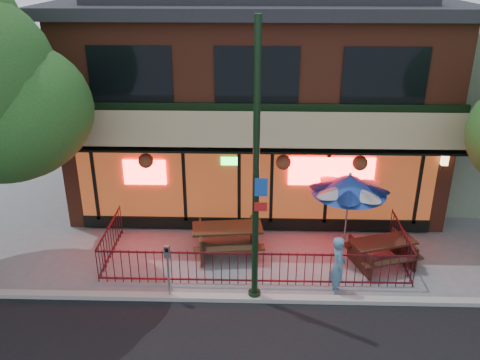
{
  "coord_description": "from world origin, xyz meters",
  "views": [
    {
      "loc": [
        -0.05,
        -11.16,
        8.02
      ],
      "look_at": [
        -0.44,
        2.0,
        2.26
      ],
      "focal_mm": 38.0,
      "sensor_mm": 36.0,
      "label": 1
    }
  ],
  "objects_px": {
    "picnic_table_left": "(228,236)",
    "patio_umbrella": "(349,184)",
    "pedestrian": "(338,266)",
    "parking_meter_near": "(168,263)",
    "picnic_table_right": "(382,249)",
    "street_light": "(256,187)"
  },
  "relations": [
    {
      "from": "picnic_table_left",
      "to": "pedestrian",
      "type": "height_order",
      "value": "pedestrian"
    },
    {
      "from": "patio_umbrella",
      "to": "street_light",
      "type": "bearing_deg",
      "value": -136.3
    },
    {
      "from": "parking_meter_near",
      "to": "picnic_table_left",
      "type": "bearing_deg",
      "value": 58.98
    },
    {
      "from": "street_light",
      "to": "picnic_table_left",
      "type": "distance_m",
      "value": 3.48
    },
    {
      "from": "street_light",
      "to": "picnic_table_right",
      "type": "xyz_separation_m",
      "value": [
        3.6,
        1.69,
        -2.64
      ]
    },
    {
      "from": "street_light",
      "to": "pedestrian",
      "type": "distance_m",
      "value": 3.17
    },
    {
      "from": "street_light",
      "to": "parking_meter_near",
      "type": "distance_m",
      "value": 3.01
    },
    {
      "from": "patio_umbrella",
      "to": "parking_meter_near",
      "type": "bearing_deg",
      "value": -151.42
    },
    {
      "from": "picnic_table_right",
      "to": "parking_meter_near",
      "type": "distance_m",
      "value": 6.05
    },
    {
      "from": "picnic_table_right",
      "to": "parking_meter_near",
      "type": "bearing_deg",
      "value": -162.99
    },
    {
      "from": "patio_umbrella",
      "to": "pedestrian",
      "type": "relative_size",
      "value": 1.49
    },
    {
      "from": "picnic_table_right",
      "to": "pedestrian",
      "type": "bearing_deg",
      "value": -136.85
    },
    {
      "from": "picnic_table_left",
      "to": "parking_meter_near",
      "type": "distance_m",
      "value": 2.69
    },
    {
      "from": "picnic_table_left",
      "to": "pedestrian",
      "type": "relative_size",
      "value": 1.34
    },
    {
      "from": "street_light",
      "to": "picnic_table_left",
      "type": "relative_size",
      "value": 3.19
    },
    {
      "from": "picnic_table_right",
      "to": "pedestrian",
      "type": "height_order",
      "value": "pedestrian"
    },
    {
      "from": "picnic_table_left",
      "to": "pedestrian",
      "type": "xyz_separation_m",
      "value": [
        2.93,
        -1.88,
        0.25
      ]
    },
    {
      "from": "picnic_table_left",
      "to": "patio_umbrella",
      "type": "height_order",
      "value": "patio_umbrella"
    },
    {
      "from": "patio_umbrella",
      "to": "parking_meter_near",
      "type": "xyz_separation_m",
      "value": [
        -4.85,
        -2.64,
        -1.04
      ]
    },
    {
      "from": "street_light",
      "to": "picnic_table_left",
      "type": "bearing_deg",
      "value": 110.1
    },
    {
      "from": "parking_meter_near",
      "to": "picnic_table_right",
      "type": "bearing_deg",
      "value": 17.01
    },
    {
      "from": "picnic_table_right",
      "to": "pedestrian",
      "type": "xyz_separation_m",
      "value": [
        -1.47,
        -1.38,
        0.32
      ]
    }
  ]
}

